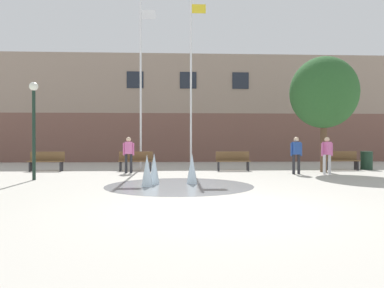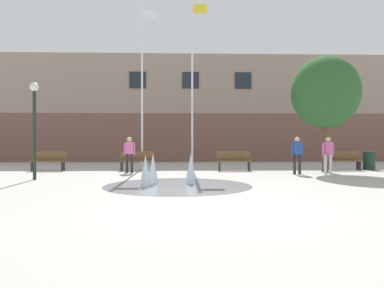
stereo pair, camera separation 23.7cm
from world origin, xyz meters
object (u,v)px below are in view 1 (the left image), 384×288
Objects in this scene: adult_watching at (327,152)px; trash_can at (367,160)px; park_bench_near_trashcan at (233,161)px; adult_near_bench at (296,152)px; park_bench_center at (47,161)px; park_bench_far_right at (342,160)px; park_bench_under_right_flagpole at (136,161)px; flagpole_left at (141,81)px; flagpole_right at (191,78)px; street_tree_near_building at (324,93)px; teen_by_trashcan at (129,152)px; lamp_post_left_lane at (34,115)px.

adult_watching reaches higher than trash_can.
adult_near_bench reaches higher than park_bench_near_trashcan.
park_bench_far_right is at bearing -0.23° from park_bench_center.
park_bench_far_right is at bearing -0.46° from park_bench_under_right_flagpole.
flagpole_right is at bearing 0.00° from flagpole_left.
park_bench_center is 8.07m from flagpole_right.
park_bench_far_right is 3.54m from street_tree_near_building.
teen_by_trashcan is 7.28m from adult_near_bench.
lamp_post_left_lane is at bearing 173.63° from adult_near_bench.
park_bench_far_right is at bearing -59.99° from adult_watching.
park_bench_near_trashcan is 0.45× the size of lamp_post_left_lane.
teen_by_trashcan and adult_near_bench have the same top height.
park_bench_under_right_flagpole reaches higher than trash_can.
flagpole_right is (6.84, 1.11, 4.13)m from park_bench_center.
trash_can is (8.59, -0.95, -4.16)m from flagpole_right.
park_bench_center is 12.63m from adult_watching.
lamp_post_left_lane is (-7.89, -3.72, 1.88)m from park_bench_near_trashcan.
park_bench_center reaches higher than trash_can.
adult_near_bench is (7.22, -0.96, 0.00)m from teen_by_trashcan.
teen_by_trashcan is (-4.80, -0.94, 0.45)m from park_bench_near_trashcan.
street_tree_near_building is (-1.31, -1.00, 3.13)m from park_bench_far_right.
lamp_post_left_lane is (-3.28, -3.93, 1.88)m from park_bench_under_right_flagpole.
flagpole_right is at bearing 39.99° from lamp_post_left_lane.
flagpole_left reaches higher than park_bench_near_trashcan.
adult_watching is at bearing 7.89° from lamp_post_left_lane.
park_bench_near_trashcan is at bearing 25.22° from lamp_post_left_lane.
teen_by_trashcan is at bearing -15.92° from park_bench_center.
adult_watching is at bearing -14.90° from teen_by_trashcan.
flagpole_right is at bearing 21.97° from park_bench_under_right_flagpole.
flagpole_left is at bearing 43.70° from adult_watching.
flagpole_right reaches higher than lamp_post_left_lane.
park_bench_under_right_flagpole is 1.01× the size of adult_watching.
teen_by_trashcan is at bearing 58.66° from adult_watching.
street_tree_near_building is at bearing -142.44° from park_bench_far_right.
flagpole_left reaches higher than park_bench_far_right.
adult_watching is 11.75m from lamp_post_left_lane.
park_bench_far_right is 2.84m from adult_watching.
adult_near_bench is at bearing -152.19° from trash_can.
lamp_post_left_lane is at bearing -144.99° from teen_by_trashcan.
trash_can is at bearing -4.88° from flagpole_left.
flagpole_right is 9.59m from trash_can.
trash_can is at bearing -0.55° from teen_by_trashcan.
adult_watching is 9.46m from flagpole_left.
flagpole_right reaches higher than park_bench_near_trashcan.
park_bench_center is 1.01× the size of teen_by_trashcan.
adult_watching is 0.19× the size of flagpole_left.
adult_near_bench is (7.03, -2.11, 0.45)m from park_bench_under_right_flagpole.
adult_near_bench is 1.77× the size of trash_can.
teen_by_trashcan is 9.22m from street_tree_near_building.
adult_watching is (8.46, -1.18, 0.00)m from teen_by_trashcan.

